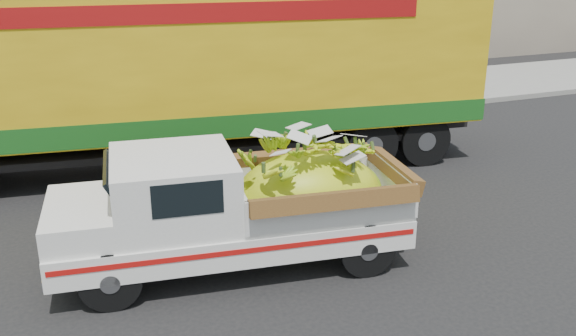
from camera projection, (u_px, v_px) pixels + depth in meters
name	position (u px, v px, depth m)	size (l,w,h in m)	color
ground	(174.00, 291.00, 8.88)	(100.00, 100.00, 0.00)	black
curb	(109.00, 140.00, 15.26)	(60.00, 0.25, 0.15)	gray
sidewalk	(100.00, 118.00, 17.10)	(60.00, 4.00, 0.14)	gray
pickup_truck	(257.00, 203.00, 9.40)	(5.27, 2.45, 1.78)	black
semi_trailer	(196.00, 68.00, 12.97)	(12.04, 3.97, 3.80)	black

